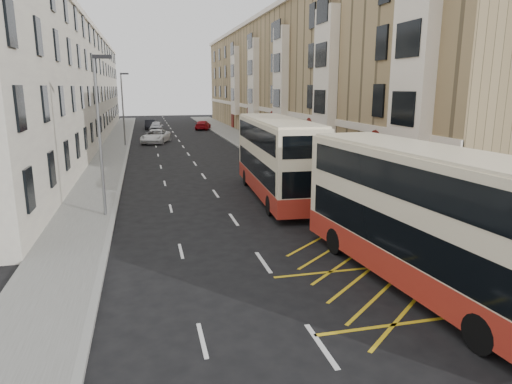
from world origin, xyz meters
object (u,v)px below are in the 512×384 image
object	(u,v)px
street_lamp_far	(123,105)
car_silver	(156,126)
street_lamp_near	(100,128)
car_red	(203,125)
double_decker_front	(427,219)
white_van	(156,136)
double_decker_rear	(277,158)
car_dark	(150,124)
pedestrian_far	(397,219)
pedestrian_mid	(431,219)

from	to	relation	value
street_lamp_far	car_silver	distance (m)	18.42
street_lamp_near	car_red	xyz separation A→B (m)	(11.26, 48.85, -3.93)
double_decker_front	white_van	distance (m)	44.38
street_lamp_far	double_decker_front	bearing A→B (deg)	-75.12
white_van	car_red	bearing A→B (deg)	81.30
double_decker_rear	car_dark	bearing A→B (deg)	100.68
double_decker_rear	car_silver	distance (m)	45.90
street_lamp_far	car_dark	xyz separation A→B (m)	(3.15, 21.79, -3.88)
car_silver	car_dark	xyz separation A→B (m)	(-0.84, 4.23, -0.01)
double_decker_front	white_van	bearing A→B (deg)	94.38
car_dark	double_decker_front	bearing A→B (deg)	-80.52
street_lamp_far	car_silver	xyz separation A→B (m)	(3.99, 17.56, -3.87)
double_decker_front	double_decker_rear	size ratio (longest dim) A/B	0.99
street_lamp_near	street_lamp_far	xyz separation A→B (m)	(0.00, 30.00, 0.00)
double_decker_rear	street_lamp_near	bearing A→B (deg)	-165.09
pedestrian_far	car_dark	bearing A→B (deg)	-59.36
pedestrian_mid	car_dark	world-z (taller)	pedestrian_mid
pedestrian_mid	white_van	size ratio (longest dim) A/B	0.33
street_lamp_near	pedestrian_mid	xyz separation A→B (m)	(13.93, -7.54, -3.55)
street_lamp_near	pedestrian_far	distance (m)	14.91
street_lamp_far	pedestrian_mid	xyz separation A→B (m)	(13.93, -37.54, -3.55)
double_decker_front	car_dark	size ratio (longest dim) A/B	2.62
double_decker_rear	pedestrian_mid	size ratio (longest dim) A/B	6.47
street_lamp_far	double_decker_front	distance (m)	42.90
street_lamp_near	pedestrian_mid	size ratio (longest dim) A/B	4.27
double_decker_front	white_van	size ratio (longest dim) A/B	2.09
car_silver	street_lamp_far	bearing A→B (deg)	-94.84
pedestrian_mid	car_dark	bearing A→B (deg)	100.60
double_decker_front	pedestrian_far	bearing A→B (deg)	63.91
white_van	car_silver	world-z (taller)	white_van
double_decker_rear	pedestrian_mid	world-z (taller)	double_decker_rear
white_van	double_decker_front	bearing A→B (deg)	-63.70
car_silver	car_dark	size ratio (longest dim) A/B	0.98
street_lamp_near	white_van	bearing A→B (deg)	83.87
car_silver	pedestrian_mid	bearing A→B (deg)	-71.82
pedestrian_mid	car_red	world-z (taller)	pedestrian_mid
white_van	car_silver	distance (m)	15.26
pedestrian_far	car_silver	world-z (taller)	pedestrian_far
double_decker_rear	pedestrian_far	bearing A→B (deg)	-69.08
street_lamp_near	pedestrian_far	bearing A→B (deg)	-28.54
pedestrian_mid	white_van	distance (m)	41.20
car_red	street_lamp_far	bearing A→B (deg)	75.73
white_van	double_decker_rear	bearing A→B (deg)	-61.65
pedestrian_mid	car_red	size ratio (longest dim) A/B	0.38
street_lamp_near	car_dark	xyz separation A→B (m)	(3.15, 51.79, -3.88)
white_van	street_lamp_near	bearing A→B (deg)	-79.61
pedestrian_mid	car_red	bearing A→B (deg)	93.01
double_decker_rear	white_van	bearing A→B (deg)	104.88
pedestrian_mid	white_van	xyz separation A→B (m)	(-10.46, 39.85, -0.29)
street_lamp_near	double_decker_front	bearing A→B (deg)	-46.02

